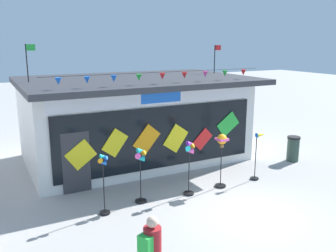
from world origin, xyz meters
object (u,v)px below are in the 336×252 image
object	(u,v)px
wind_spinner_far_left	(104,177)
wind_spinner_left	(141,165)
kite_shop_building	(134,118)
wind_spinner_center_right	(222,147)
wind_spinner_right	(258,150)
wind_spinner_center_left	(190,158)
trash_bin	(293,149)

from	to	relation	value
wind_spinner_far_left	wind_spinner_left	size ratio (longest dim) A/B	1.03
kite_shop_building	wind_spinner_left	bearing A→B (deg)	-109.84
wind_spinner_center_right	wind_spinner_right	size ratio (longest dim) A/B	1.08
kite_shop_building	wind_spinner_center_left	xyz separation A→B (m)	(0.08, -4.35, -0.48)
wind_spinner_left	wind_spinner_right	bearing A→B (deg)	-1.27
wind_spinner_center_right	trash_bin	bearing A→B (deg)	11.98
wind_spinner_far_left	wind_spinner_center_right	distance (m)	4.09
wind_spinner_far_left	wind_spinner_center_right	xyz separation A→B (m)	(4.08, 0.15, 0.29)
wind_spinner_center_left	wind_spinner_center_right	world-z (taller)	wind_spinner_center_right
wind_spinner_far_left	wind_spinner_left	world-z (taller)	wind_spinner_far_left
kite_shop_building	wind_spinner_center_left	bearing A→B (deg)	-88.91
wind_spinner_right	trash_bin	bearing A→B (deg)	18.80
wind_spinner_center_left	trash_bin	size ratio (longest dim) A/B	1.75
wind_spinner_left	kite_shop_building	bearing A→B (deg)	70.16
wind_spinner_left	wind_spinner_center_left	xyz separation A→B (m)	(1.59, -0.18, 0.04)
wind_spinner_right	wind_spinner_center_left	bearing A→B (deg)	-178.41
wind_spinner_center_right	trash_bin	size ratio (longest dim) A/B	1.78
wind_spinner_center_left	kite_shop_building	bearing A→B (deg)	91.09
wind_spinner_left	trash_bin	xyz separation A→B (m)	(7.08, 0.80, -0.68)
kite_shop_building	wind_spinner_center_right	xyz separation A→B (m)	(1.35, -4.27, -0.32)
wind_spinner_far_left	trash_bin	world-z (taller)	wind_spinner_far_left
wind_spinner_right	trash_bin	distance (m)	2.84
wind_spinner_center_left	wind_spinner_center_right	size ratio (longest dim) A/B	0.98
wind_spinner_center_left	wind_spinner_right	bearing A→B (deg)	1.59
wind_spinner_far_left	trash_bin	bearing A→B (deg)	7.17
wind_spinner_right	kite_shop_building	bearing A→B (deg)	124.48
kite_shop_building	wind_spinner_right	world-z (taller)	kite_shop_building
kite_shop_building	trash_bin	distance (m)	6.62
trash_bin	wind_spinner_left	bearing A→B (deg)	-173.55
wind_spinner_far_left	wind_spinner_right	xyz separation A→B (m)	(5.66, 0.15, -0.04)
wind_spinner_right	trash_bin	size ratio (longest dim) A/B	1.65
wind_spinner_center_right	wind_spinner_far_left	bearing A→B (deg)	-177.91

